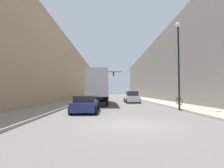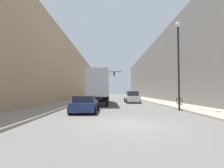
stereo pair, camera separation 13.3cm
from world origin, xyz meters
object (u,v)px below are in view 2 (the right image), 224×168
at_px(parked_bicycle, 179,101).
at_px(sedan_car, 85,104).
at_px(traffic_signal_gantry, 100,78).
at_px(street_lamp, 178,54).
at_px(suv_car, 132,97).
at_px(semi_truck, 100,87).

bearing_deg(parked_bicycle, sedan_car, -148.62).
bearing_deg(traffic_signal_gantry, parked_bicycle, -61.37).
bearing_deg(traffic_signal_gantry, sedan_car, -89.20).
distance_m(sedan_car, parked_bicycle, 11.74).
distance_m(sedan_car, street_lamp, 9.13).
distance_m(traffic_signal_gantry, parked_bicycle, 22.03).
relative_size(sedan_car, traffic_signal_gantry, 0.62).
xyz_separation_m(suv_car, street_lamp, (2.74, -10.88, 4.11)).
bearing_deg(suv_car, parked_bicycle, -50.69).
xyz_separation_m(semi_truck, parked_bicycle, (9.43, -3.85, -1.81)).
bearing_deg(sedan_car, parked_bicycle, 31.38).
xyz_separation_m(sedan_car, street_lamp, (8.00, 1.04, 4.27)).
distance_m(semi_truck, suv_car, 5.30).
distance_m(suv_car, street_lamp, 11.95).
bearing_deg(suv_car, sedan_car, -113.79).
xyz_separation_m(suv_car, parked_bicycle, (4.76, -5.82, -0.27)).
xyz_separation_m(street_lamp, parked_bicycle, (2.02, 5.07, -4.38)).
distance_m(sedan_car, traffic_signal_gantry, 25.43).
height_order(traffic_signal_gantry, street_lamp, street_lamp).
bearing_deg(sedan_car, street_lamp, 7.42).
relative_size(semi_truck, parked_bicycle, 6.68).
height_order(semi_truck, street_lamp, street_lamp).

